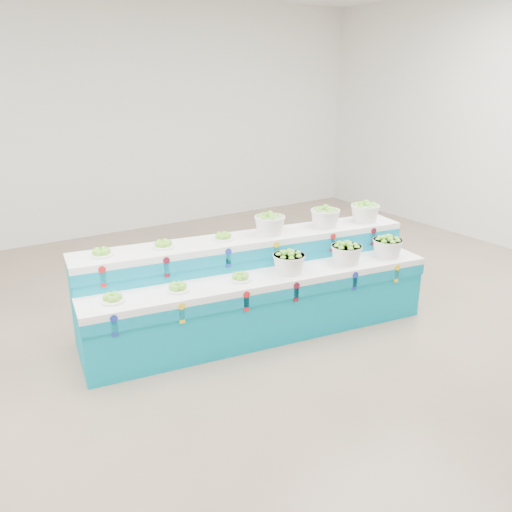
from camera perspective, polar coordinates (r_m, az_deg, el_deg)
name	(u,v)px	position (r m, az deg, el deg)	size (l,w,h in m)	color
ground	(283,343)	(5.69, 2.91, -9.42)	(10.00, 10.00, 0.00)	#6F5F4C
back_wall	(114,118)	(9.52, -15.22, 14.27)	(10.00, 10.00, 0.00)	silver
display_stand	(256,287)	(5.76, 0.00, -3.38)	(3.83, 0.99, 1.02)	#0590B0
plate_lower_left	(112,297)	(5.04, -15.35, -4.37)	(0.23, 0.23, 0.09)	white
plate_lower_mid	(178,287)	(5.16, -8.52, -3.32)	(0.23, 0.23, 0.09)	white
plate_lower_right	(240,276)	(5.36, -1.71, -2.23)	(0.23, 0.23, 0.09)	white
basket_lower_left	(289,262)	(5.55, 3.61, -0.63)	(0.34, 0.34, 0.24)	silver
basket_lower_mid	(346,253)	(5.91, 9.81, 0.37)	(0.34, 0.34, 0.24)	silver
basket_lower_right	(387,246)	(6.23, 14.11, 1.05)	(0.34, 0.34, 0.24)	silver
plate_upper_left	(101,252)	(5.38, -16.49, 0.45)	(0.23, 0.23, 0.09)	white
plate_upper_mid	(163,244)	(5.49, -10.06, 1.33)	(0.23, 0.23, 0.09)	white
plate_upper_right	(223,236)	(5.67, -3.59, 2.20)	(0.23, 0.23, 0.09)	white
basket_upper_left	(270,223)	(5.86, 1.51, 3.57)	(0.34, 0.34, 0.24)	silver
basket_upper_mid	(325,216)	(6.20, 7.53, 4.29)	(0.34, 0.34, 0.24)	silver
basket_upper_right	(365,211)	(6.51, 11.77, 4.77)	(0.34, 0.34, 0.24)	silver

